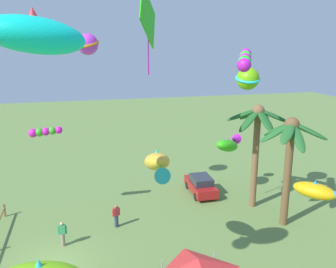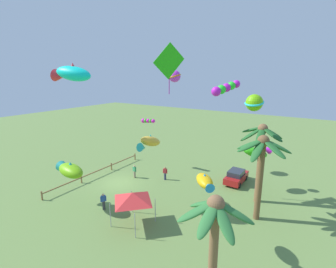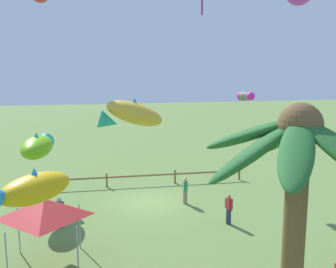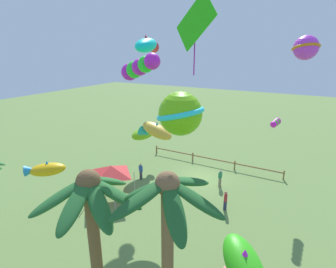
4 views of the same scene
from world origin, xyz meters
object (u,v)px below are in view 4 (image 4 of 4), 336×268
at_px(kite_fish_9, 45,169).
at_px(kite_tube_3, 139,68).
at_px(palm_tree_2, 168,218).
at_px(kite_diamond_8, 195,23).
at_px(kite_fish_1, 145,133).
at_px(kite_fish_2, 155,131).
at_px(spectator_0, 225,200).
at_px(kite_fish_0, 147,45).
at_px(kite_fish_4, 246,268).
at_px(spectator_2, 141,171).
at_px(spectator_1, 220,178).
at_px(kite_ball_7, 180,114).
at_px(palm_tree_1, 91,210).
at_px(festival_tent, 111,170).
at_px(kite_tube_6, 276,123).
at_px(kite_ball_5, 306,48).

bearing_deg(kite_fish_9, kite_tube_3, -169.26).
xyz_separation_m(palm_tree_2, kite_diamond_8, (2.74, -8.39, 7.42)).
height_order(kite_fish_1, kite_fish_2, kite_fish_2).
xyz_separation_m(spectator_0, kite_fish_0, (9.04, -3.42, 11.37)).
height_order(kite_fish_4, kite_diamond_8, kite_diamond_8).
height_order(spectator_2, kite_fish_0, kite_fish_0).
distance_m(spectator_1, kite_fish_0, 13.63).
height_order(kite_fish_4, kite_fish_9, kite_fish_9).
xyz_separation_m(palm_tree_2, spectator_1, (2.15, -13.70, -5.07)).
bearing_deg(kite_fish_4, kite_ball_7, -0.55).
distance_m(spectator_2, kite_fish_9, 10.78).
distance_m(spectator_2, kite_ball_7, 16.47).
bearing_deg(spectator_2, kite_diamond_8, 154.93).
xyz_separation_m(kite_tube_3, kite_fish_4, (-5.73, 1.79, -6.85)).
relative_size(kite_fish_4, kite_diamond_8, 0.65).
height_order(palm_tree_1, festival_tent, palm_tree_1).
distance_m(spectator_0, kite_tube_3, 12.93).
distance_m(spectator_0, kite_ball_7, 12.87).
bearing_deg(spectator_2, spectator_1, -161.93).
bearing_deg(spectator_0, kite_tube_6, -119.33).
relative_size(palm_tree_1, kite_fish_1, 2.03).
xyz_separation_m(kite_fish_2, kite_fish_4, (-8.54, 7.69, -1.93)).
bearing_deg(palm_tree_2, kite_diamond_8, -71.90).
bearing_deg(kite_fish_9, kite_fish_0, -86.69).
height_order(palm_tree_1, kite_fish_4, palm_tree_1).
distance_m(spectator_1, kite_fish_9, 14.59).
distance_m(spectator_1, kite_diamond_8, 13.59).
xyz_separation_m(kite_tube_3, kite_ball_5, (-6.21, -8.74, 0.89)).
bearing_deg(kite_fish_0, palm_tree_1, 114.49).
xyz_separation_m(kite_fish_1, kite_ball_5, (-13.68, 2.75, 8.19)).
distance_m(kite_fish_0, kite_ball_7, 16.23).
relative_size(spectator_0, kite_tube_3, 0.60).
bearing_deg(kite_ball_7, kite_tube_6, -97.49).
bearing_deg(kite_fish_1, kite_ball_5, 168.62).
bearing_deg(kite_fish_0, kite_fish_1, -31.30).
bearing_deg(kite_fish_1, kite_fish_2, 129.76).
distance_m(kite_fish_2, kite_tube_6, 9.66).
bearing_deg(kite_fish_2, festival_tent, 14.96).
bearing_deg(kite_fish_1, kite_tube_3, 123.00).
bearing_deg(kite_ball_5, festival_tent, 16.72).
relative_size(palm_tree_1, spectator_2, 4.68).
bearing_deg(festival_tent, palm_tree_1, 127.18).
xyz_separation_m(kite_ball_7, kite_fish_9, (8.95, -0.62, -4.45)).
relative_size(kite_ball_7, kite_diamond_8, 0.40).
height_order(spectator_2, kite_tube_6, kite_tube_6).
relative_size(kite_fish_2, kite_tube_6, 1.36).
bearing_deg(spectator_1, palm_tree_1, 86.36).
height_order(kite_fish_0, kite_tube_6, kite_fish_0).
relative_size(spectator_2, kite_fish_2, 0.53).
height_order(festival_tent, kite_fish_9, kite_fish_9).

